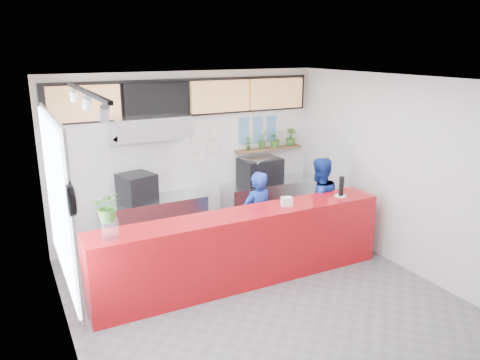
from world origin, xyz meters
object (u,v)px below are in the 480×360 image
object	(u,v)px
service_counter	(243,248)
panini_oven	(137,188)
espresso_machine	(260,171)
staff_right	(318,204)
staff_center	(257,217)
pepper_mill	(341,186)

from	to	relation	value
service_counter	panini_oven	distance (m)	2.17
espresso_machine	staff_right	bearing A→B (deg)	-75.72
staff_right	panini_oven	bearing A→B (deg)	-24.34
panini_oven	staff_center	size ratio (longest dim) A/B	0.34
service_counter	espresso_machine	bearing A→B (deg)	54.18
staff_center	pepper_mill	bearing A→B (deg)	145.70
staff_center	panini_oven	bearing A→B (deg)	-47.42
staff_right	pepper_mill	bearing A→B (deg)	94.57
service_counter	staff_center	bearing A→B (deg)	45.34
staff_center	pepper_mill	size ratio (longest dim) A/B	4.85
panini_oven	espresso_machine	xyz separation A→B (m)	(2.36, 0.00, 0.00)
service_counter	staff_center	distance (m)	0.78
staff_right	pepper_mill	world-z (taller)	staff_right
service_counter	staff_center	xyz separation A→B (m)	(0.53, 0.54, 0.21)
espresso_machine	pepper_mill	world-z (taller)	pepper_mill
panini_oven	pepper_mill	world-z (taller)	pepper_mill
service_counter	staff_right	bearing A→B (deg)	16.12
panini_oven	espresso_machine	distance (m)	2.36
service_counter	pepper_mill	size ratio (longest dim) A/B	14.37
staff_center	espresso_machine	bearing A→B (deg)	-130.24
service_counter	staff_center	world-z (taller)	staff_center
panini_oven	staff_center	bearing A→B (deg)	-54.57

